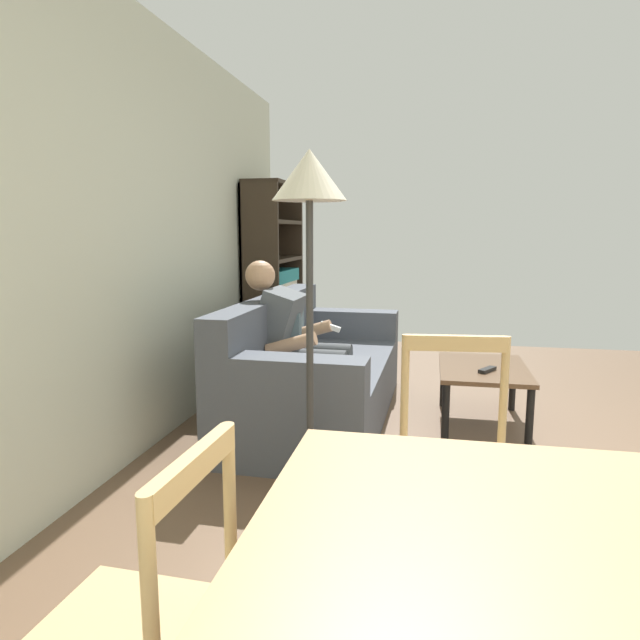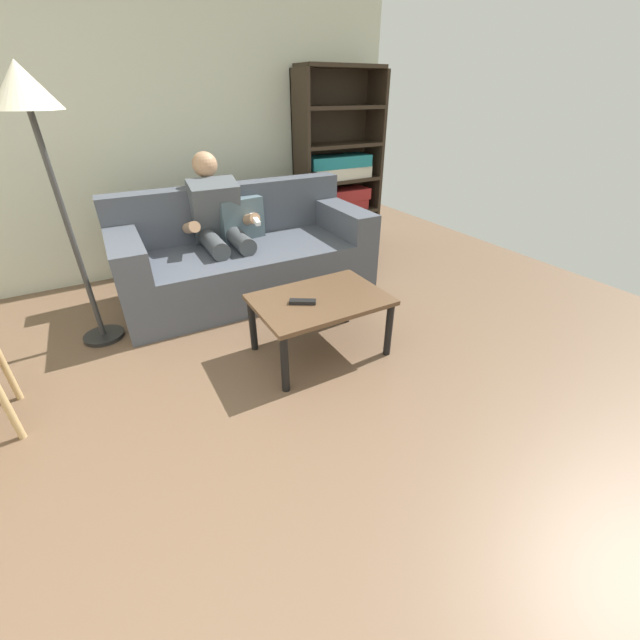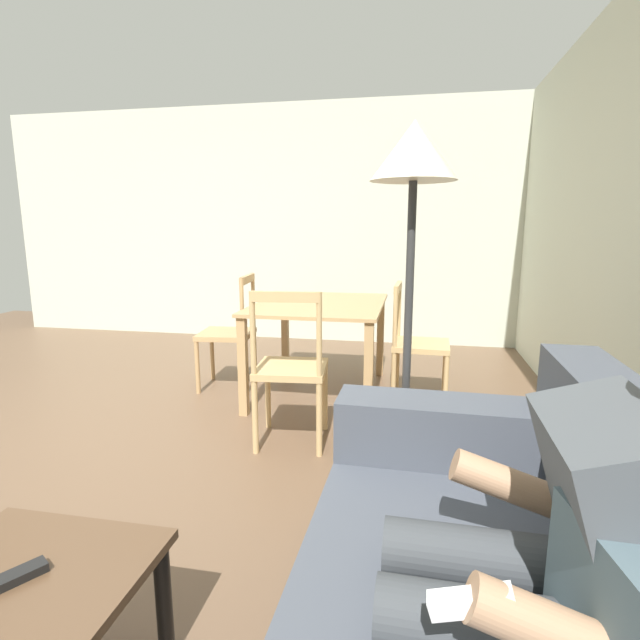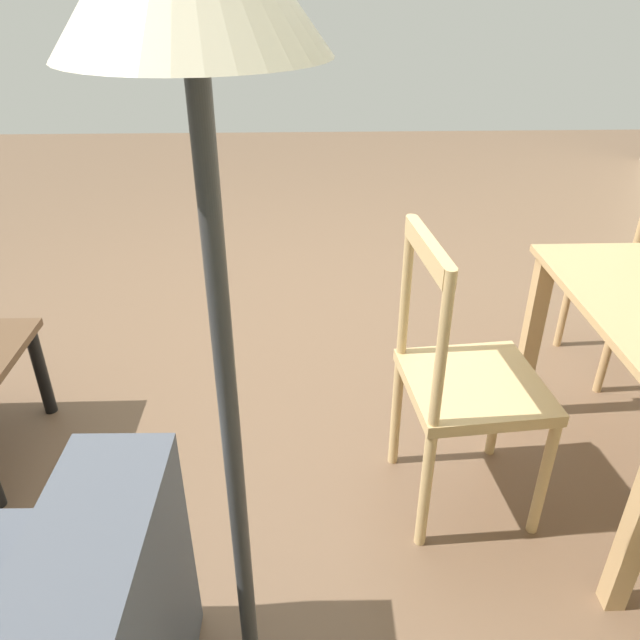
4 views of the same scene
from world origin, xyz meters
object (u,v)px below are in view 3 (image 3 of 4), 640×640
(tv_remote, at_px, (10,579))
(dining_chair_facing_couch, at_px, (291,369))
(dining_table, at_px, (320,316))
(floor_lamp, at_px, (413,190))
(person_lounging, at_px, (552,558))
(dining_chair_near_wall, at_px, (417,344))
(dining_chair_by_doorway, at_px, (230,333))

(tv_remote, relative_size, dining_chair_facing_couch, 0.17)
(dining_table, xyz_separation_m, floor_lamp, (1.59, 0.70, 0.84))
(dining_chair_facing_couch, bearing_deg, floor_lamp, 47.46)
(person_lounging, relative_size, dining_chair_near_wall, 1.29)
(person_lounging, xyz_separation_m, dining_chair_near_wall, (-2.67, -0.28, -0.16))
(tv_remote, bearing_deg, dining_chair_facing_couch, 113.78)
(dining_chair_by_doorway, bearing_deg, dining_chair_near_wall, 89.93)
(floor_lamp, bearing_deg, dining_chair_facing_couch, -132.54)
(person_lounging, distance_m, dining_chair_by_doorway, 3.23)
(dining_table, distance_m, dining_chair_by_doorway, 0.78)
(dining_table, height_order, floor_lamp, floor_lamp)
(tv_remote, bearing_deg, dining_table, 116.76)
(dining_chair_facing_couch, bearing_deg, dining_chair_near_wall, 141.56)
(dining_chair_by_doorway, xyz_separation_m, floor_lamp, (1.60, 1.46, 1.02))
(tv_remote, bearing_deg, floor_lamp, 82.97)
(dining_table, bearing_deg, dining_chair_near_wall, 90.09)
(person_lounging, relative_size, dining_table, 0.94)
(dining_chair_near_wall, xyz_separation_m, floor_lamp, (1.59, -0.06, 1.03))
(dining_table, distance_m, dining_chair_facing_couch, 0.97)
(dining_chair_by_doorway, bearing_deg, floor_lamp, 42.46)
(dining_chair_facing_couch, xyz_separation_m, dining_chair_by_doorway, (-0.96, -0.76, -0.02))
(tv_remote, xyz_separation_m, floor_lamp, (-1.18, 0.97, 1.04))
(tv_remote, bearing_deg, dining_chair_near_wall, 101.96)
(dining_chair_by_doorway, bearing_deg, dining_chair_facing_couch, 38.60)
(person_lounging, height_order, dining_table, person_lounging)
(dining_chair_by_doorway, distance_m, floor_lamp, 2.39)
(person_lounging, bearing_deg, dining_chair_facing_couch, -148.90)
(dining_chair_near_wall, height_order, dining_chair_by_doorway, dining_chair_by_doorway)
(dining_chair_near_wall, distance_m, dining_chair_facing_couch, 1.22)
(person_lounging, bearing_deg, dining_chair_by_doorway, -146.06)
(tv_remote, xyz_separation_m, dining_chair_by_doorway, (-2.78, -0.49, 0.02))
(dining_chair_near_wall, distance_m, dining_chair_by_doorway, 1.52)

